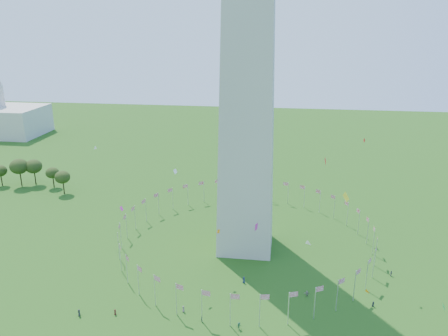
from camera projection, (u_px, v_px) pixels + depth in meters
The scene contains 3 objects.
flag_ring at pixel (245, 234), 140.83m from camera, with size 80.24×80.24×9.00m.
kites_aloft at pixel (272, 218), 112.48m from camera, with size 111.12×59.95×33.25m.
tree_line_west at pixel (12, 175), 192.86m from camera, with size 55.49×15.64×12.36m.
Camera 1 is at (10.53, -76.81, 68.84)m, focal length 35.00 mm.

